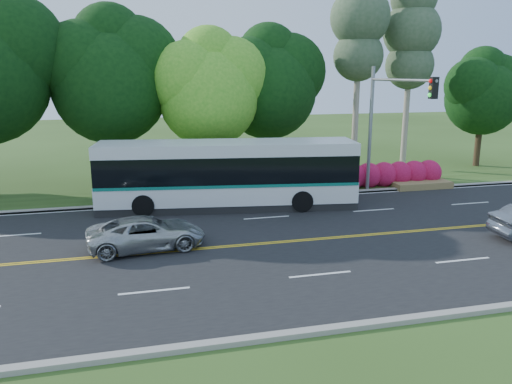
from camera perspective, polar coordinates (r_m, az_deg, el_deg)
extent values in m
plane|color=#314C19|center=(20.42, 5.13, -5.58)|extent=(120.00, 120.00, 0.00)
cube|color=black|center=(20.41, 5.13, -5.55)|extent=(60.00, 14.00, 0.02)
cube|color=gray|center=(26.98, 0.23, -0.63)|extent=(60.00, 0.30, 0.15)
cube|color=gray|center=(14.36, 14.67, -14.20)|extent=(60.00, 0.30, 0.15)
cube|color=#314C19|center=(28.73, -0.66, 0.19)|extent=(60.00, 4.00, 0.10)
cube|color=gold|center=(20.34, 5.21, -5.59)|extent=(57.00, 0.10, 0.00)
cube|color=gold|center=(20.48, 5.06, -5.45)|extent=(57.00, 0.10, 0.00)
cube|color=silver|center=(16.15, -11.54, -11.01)|extent=(2.20, 0.12, 0.00)
cube|color=silver|center=(17.18, 7.35, -9.31)|extent=(2.20, 0.12, 0.00)
cube|color=silver|center=(19.74, 22.54, -7.20)|extent=(2.20, 0.12, 0.00)
cube|color=silver|center=(23.29, -26.02, -4.46)|extent=(2.20, 0.12, 0.00)
cube|color=silver|center=(22.72, -12.34, -3.80)|extent=(2.20, 0.12, 0.00)
cube|color=silver|center=(23.46, 1.21, -2.93)|extent=(2.20, 0.12, 0.00)
cube|color=silver|center=(25.40, 13.29, -2.02)|extent=(2.20, 0.12, 0.00)
cube|color=silver|center=(28.29, 23.28, -1.19)|extent=(2.20, 0.12, 0.00)
cube|color=silver|center=(26.71, 0.39, -0.89)|extent=(57.00, 0.12, 0.00)
cube|color=silver|center=(14.62, 14.09, -13.88)|extent=(57.00, 0.12, 0.00)
sphere|color=black|center=(30.17, -26.23, 14.56)|extent=(5.76, 5.76, 5.76)
cylinder|color=black|center=(30.64, -15.82, 3.85)|extent=(0.44, 0.44, 3.60)
sphere|color=black|center=(30.26, -16.32, 11.54)|extent=(6.60, 6.60, 6.60)
sphere|color=black|center=(30.54, -13.60, 14.20)|extent=(5.28, 5.28, 5.28)
sphere|color=black|center=(30.14, -19.06, 13.55)|extent=(4.95, 4.95, 4.95)
sphere|color=black|center=(30.70, -16.41, 16.19)|extent=(4.29, 4.29, 4.29)
cylinder|color=black|center=(29.98, -5.28, 3.75)|extent=(0.44, 0.44, 3.24)
sphere|color=green|center=(29.59, -5.43, 10.74)|extent=(5.80, 5.80, 5.80)
sphere|color=green|center=(30.07, -3.05, 13.03)|extent=(4.64, 4.64, 4.64)
sphere|color=green|center=(29.21, -7.72, 12.64)|extent=(4.35, 4.35, 4.35)
sphere|color=green|center=(29.98, -5.45, 14.93)|extent=(3.77, 3.77, 3.77)
cylinder|color=black|center=(32.23, 1.38, 4.65)|extent=(0.44, 0.44, 3.42)
sphere|color=black|center=(31.87, 1.42, 11.43)|extent=(6.00, 6.00, 6.00)
sphere|color=black|center=(32.52, 3.65, 13.56)|extent=(4.80, 4.80, 4.80)
sphere|color=black|center=(31.36, -0.65, 13.32)|extent=(4.50, 4.50, 4.50)
sphere|color=black|center=(32.28, 1.43, 15.45)|extent=(3.90, 3.90, 3.90)
cylinder|color=#A59885|center=(33.97, 11.39, 10.25)|extent=(0.40, 0.40, 9.80)
sphere|color=#385334|center=(33.94, 11.61, 14.98)|extent=(3.23, 3.23, 3.23)
sphere|color=#385334|center=(34.10, 11.81, 18.97)|extent=(3.80, 3.80, 3.80)
cylinder|color=#A59885|center=(36.29, 16.84, 9.58)|extent=(0.40, 0.40, 9.10)
sphere|color=#385334|center=(36.23, 17.12, 13.68)|extent=(3.23, 3.23, 3.23)
sphere|color=#385334|center=(36.33, 17.37, 17.16)|extent=(3.80, 3.80, 3.80)
cylinder|color=black|center=(39.94, 24.01, 4.94)|extent=(0.44, 0.44, 3.06)
sphere|color=black|center=(39.65, 24.47, 9.72)|extent=(5.20, 5.20, 5.20)
sphere|color=black|center=(40.58, 25.68, 11.14)|extent=(4.16, 4.16, 4.16)
sphere|color=black|center=(38.83, 23.56, 11.10)|extent=(3.90, 3.90, 3.90)
sphere|color=black|center=(39.99, 24.51, 12.55)|extent=(3.38, 3.38, 3.38)
sphere|color=#A20D34|center=(28.65, 5.55, 1.53)|extent=(1.50, 1.50, 1.50)
sphere|color=#A20D34|center=(28.99, 7.42, 1.62)|extent=(1.50, 1.50, 1.50)
sphere|color=#A20D34|center=(29.37, 9.24, 1.70)|extent=(1.50, 1.50, 1.50)
sphere|color=#A20D34|center=(29.77, 11.01, 1.79)|extent=(1.50, 1.50, 1.50)
sphere|color=#A20D34|center=(30.20, 12.74, 1.87)|extent=(1.50, 1.50, 1.50)
sphere|color=#A20D34|center=(30.65, 14.42, 1.95)|extent=(1.50, 1.50, 1.50)
sphere|color=#A20D34|center=(31.13, 16.04, 2.02)|extent=(1.50, 1.50, 1.50)
sphere|color=#A20D34|center=(31.64, 17.62, 2.09)|extent=(1.50, 1.50, 1.50)
sphere|color=#A20D34|center=(32.17, 19.14, 2.15)|extent=(1.50, 1.50, 1.50)
cube|color=olive|center=(31.08, 18.30, 0.80)|extent=(3.50, 1.40, 0.40)
cylinder|color=gray|center=(28.76, 12.92, 6.85)|extent=(0.20, 0.20, 7.00)
cylinder|color=gray|center=(25.95, 16.26, 12.18)|extent=(0.14, 6.00, 0.14)
cube|color=black|center=(23.56, 19.64, 11.14)|extent=(0.32, 0.28, 0.95)
sphere|color=red|center=(23.46, 19.35, 11.89)|extent=(0.18, 0.18, 0.18)
sphere|color=yellow|center=(23.47, 19.29, 11.16)|extent=(0.18, 0.18, 0.18)
sphere|color=#19D833|center=(23.48, 19.23, 10.43)|extent=(0.18, 0.18, 0.18)
cube|color=silver|center=(25.10, -3.24, 0.25)|extent=(12.94, 4.38, 1.05)
cube|color=black|center=(24.86, -3.27, 2.90)|extent=(12.88, 4.41, 1.31)
cube|color=silver|center=(24.70, -3.30, 5.07)|extent=(12.94, 4.38, 0.59)
cube|color=#0B6B5C|center=(25.00, -3.25, 1.28)|extent=(12.89, 4.42, 0.15)
cube|color=black|center=(25.34, -17.71, 2.71)|extent=(0.39, 2.47, 1.80)
cube|color=#19E54C|center=(25.18, -17.85, 4.98)|extent=(0.27, 1.61, 0.23)
cube|color=black|center=(25.27, -3.22, -1.32)|extent=(12.93, 4.27, 0.37)
cylinder|color=black|center=(24.11, -12.76, -1.52)|extent=(1.09, 0.44, 1.06)
cylinder|color=black|center=(26.55, -12.16, -0.12)|extent=(1.09, 0.44, 1.06)
cylinder|color=black|center=(24.40, 5.30, -1.06)|extent=(1.09, 0.44, 1.06)
cylinder|color=black|center=(26.81, 4.24, 0.28)|extent=(1.09, 0.44, 1.06)
imported|color=#ACAFB1|center=(19.68, -12.38, -4.61)|extent=(4.65, 2.50, 1.24)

